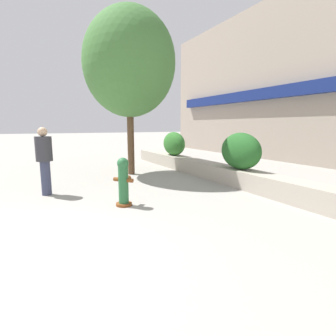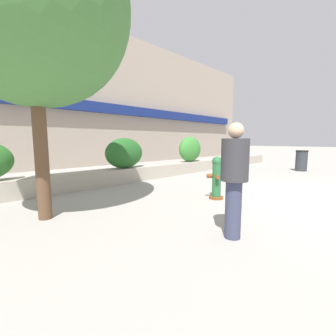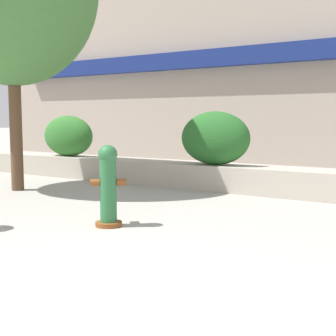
{
  "view_description": "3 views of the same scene",
  "coord_description": "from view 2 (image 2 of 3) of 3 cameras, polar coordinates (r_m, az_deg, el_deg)",
  "views": [
    {
      "loc": [
        3.78,
        0.63,
        1.77
      ],
      "look_at": [
        -2.01,
        3.63,
        0.71
      ],
      "focal_mm": 28.0,
      "sensor_mm": 36.0,
      "label": 1
    },
    {
      "loc": [
        -6.49,
        -0.77,
        1.46
      ],
      "look_at": [
        -2.22,
        3.57,
        0.73
      ],
      "focal_mm": 24.0,
      "sensor_mm": 36.0,
      "label": 2
    },
    {
      "loc": [
        2.28,
        -2.33,
        1.42
      ],
      "look_at": [
        -1.46,
        3.44,
        0.69
      ],
      "focal_mm": 50.0,
      "sensor_mm": 36.0,
      "label": 3
    }
  ],
  "objects": [
    {
      "name": "building_facade",
      "position": [
        14.54,
        -18.07,
        16.55
      ],
      "size": [
        30.0,
        1.36,
        8.0
      ],
      "color": "gray",
      "rests_on": "ground"
    },
    {
      "name": "planter_wall_low",
      "position": [
        9.46,
        -0.74,
        -0.49
      ],
      "size": [
        18.0,
        0.7,
        0.5
      ],
      "primitive_type": "cube",
      "color": "#ADA393",
      "rests_on": "ground"
    },
    {
      "name": "hedge_bush_1",
      "position": [
        8.14,
        -11.0,
        3.73
      ],
      "size": [
        1.49,
        0.7,
        1.07
      ],
      "primitive_type": "ellipsoid",
      "color": "#235B23",
      "rests_on": "planter_wall_low"
    },
    {
      "name": "hedge_bush_2",
      "position": [
        10.58,
        5.61,
        4.75
      ],
      "size": [
        1.33,
        0.7,
        1.15
      ],
      "primitive_type": "ellipsoid",
      "color": "#387F33",
      "rests_on": "planter_wall_low"
    },
    {
      "name": "hedge_bush_3",
      "position": [
        13.77,
        15.99,
        4.43
      ],
      "size": [
        1.47,
        0.63,
        0.88
      ],
      "primitive_type": "ellipsoid",
      "color": "#235B23",
      "rests_on": "planter_wall_low"
    },
    {
      "name": "fire_hydrant",
      "position": [
        5.8,
        12.21,
        -2.32
      ],
      "size": [
        0.5,
        0.5,
        1.08
      ],
      "color": "brown",
      "rests_on": "ground"
    },
    {
      "name": "pedestrian",
      "position": [
        3.45,
        16.51,
        -1.36
      ],
      "size": [
        0.55,
        0.55,
        1.73
      ],
      "color": "#383D56",
      "rests_on": "ground"
    },
    {
      "name": "trash_bin",
      "position": [
        12.79,
        30.77,
        1.63
      ],
      "size": [
        0.55,
        0.55,
        1.01
      ],
      "color": "#2D3338",
      "rests_on": "ground"
    }
  ]
}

